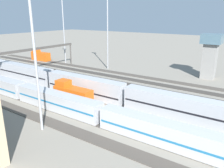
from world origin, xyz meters
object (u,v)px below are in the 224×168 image
(light_mast_1, at_px, (34,42))
(light_mast_2, at_px, (107,19))
(train_on_track_5, at_px, (84,86))
(light_mast_0, at_px, (63,14))
(train_on_track_0, at_px, (40,56))
(train_on_track_6, at_px, (72,94))
(train_on_track_7, at_px, (50,99))
(control_tower, at_px, (210,53))
(signal_gantry, at_px, (24,52))

(light_mast_1, height_order, light_mast_2, light_mast_2)
(train_on_track_5, relative_size, light_mast_0, 3.67)
(train_on_track_5, distance_m, light_mast_2, 35.35)
(train_on_track_0, relative_size, light_mast_1, 0.41)
(train_on_track_0, xyz_separation_m, light_mast_2, (-35.11, -3.74, 16.27))
(train_on_track_5, relative_size, train_on_track_6, 11.98)
(train_on_track_5, height_order, train_on_track_7, train_on_track_5)
(light_mast_1, bearing_deg, light_mast_0, -48.52)
(train_on_track_7, xyz_separation_m, train_on_track_0, (47.09, -35.00, 0.10))
(light_mast_1, relative_size, control_tower, 1.69)
(train_on_track_7, bearing_deg, train_on_track_6, -109.44)
(light_mast_0, xyz_separation_m, light_mast_2, (-21.12, -1.69, -1.84))
(train_on_track_6, distance_m, light_mast_0, 50.70)
(light_mast_0, bearing_deg, train_on_track_7, 131.78)
(light_mast_1, bearing_deg, light_mast_2, -68.34)
(train_on_track_7, distance_m, light_mast_0, 52.91)
(light_mast_2, bearing_deg, light_mast_0, 4.57)
(train_on_track_5, xyz_separation_m, light_mast_2, (13.16, -28.74, 15.83))
(train_on_track_6, height_order, signal_gantry, signal_gantry)
(signal_gantry, height_order, control_tower, control_tower)
(train_on_track_5, relative_size, light_mast_2, 4.10)
(light_mast_1, bearing_deg, train_on_track_6, -69.72)
(train_on_track_5, bearing_deg, train_on_track_0, -27.38)
(light_mast_2, bearing_deg, signal_gantry, 52.97)
(train_on_track_5, distance_m, train_on_track_0, 54.36)
(train_on_track_6, bearing_deg, light_mast_1, 110.28)
(train_on_track_0, bearing_deg, train_on_track_5, 152.62)
(light_mast_0, bearing_deg, train_on_track_5, 141.72)
(train_on_track_6, relative_size, train_on_track_0, 1.00)
(train_on_track_6, relative_size, signal_gantry, 0.22)
(light_mast_1, height_order, signal_gantry, light_mast_1)
(train_on_track_6, xyz_separation_m, light_mast_1, (-4.70, 12.71, 13.51))
(light_mast_2, bearing_deg, light_mast_1, 111.66)
(train_on_track_5, xyz_separation_m, train_on_track_6, (-0.59, 5.00, -0.43))
(train_on_track_6, xyz_separation_m, train_on_track_0, (48.86, -30.00, 0.00))
(train_on_track_7, bearing_deg, light_mast_2, -72.81)
(train_on_track_5, xyz_separation_m, train_on_track_0, (48.26, -25.00, -0.43))
(train_on_track_0, distance_m, signal_gantry, 26.97)
(train_on_track_0, xyz_separation_m, control_tower, (-70.18, -10.79, 6.15))
(light_mast_0, bearing_deg, train_on_track_6, 137.41)
(light_mast_2, distance_m, control_tower, 37.18)
(light_mast_0, height_order, light_mast_2, light_mast_0)
(train_on_track_6, bearing_deg, train_on_track_0, -31.55)
(train_on_track_0, relative_size, light_mast_0, 0.31)
(train_on_track_6, xyz_separation_m, signal_gantry, (31.66, -10.00, 5.64))
(train_on_track_6, distance_m, light_mast_2, 39.90)
(train_on_track_7, bearing_deg, control_tower, -116.76)
(train_on_track_5, bearing_deg, light_mast_1, 106.62)
(train_on_track_6, height_order, train_on_track_0, same)
(train_on_track_0, height_order, light_mast_2, light_mast_2)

